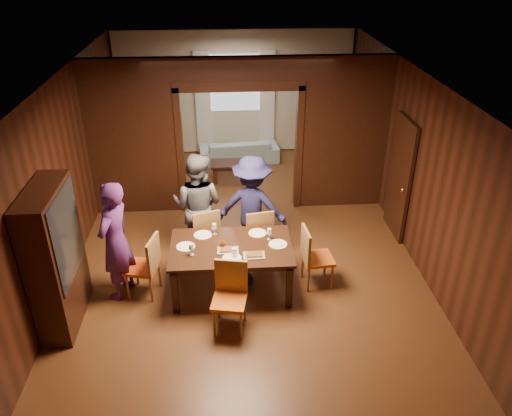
{
  "coord_description": "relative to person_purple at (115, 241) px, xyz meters",
  "views": [
    {
      "loc": [
        -0.28,
        -7.04,
        4.7
      ],
      "look_at": [
        0.17,
        -0.4,
        1.05
      ],
      "focal_mm": 35.0,
      "sensor_mm": 36.0,
      "label": 1
    }
  ],
  "objects": [
    {
      "name": "floor",
      "position": [
        1.86,
        0.98,
        -0.91
      ],
      "size": [
        9.0,
        9.0,
        0.0
      ],
      "primitive_type": "plane",
      "color": "#573118",
      "rests_on": "ground"
    },
    {
      "name": "ceiling",
      "position": [
        1.86,
        0.98,
        1.99
      ],
      "size": [
        5.5,
        9.0,
        0.02
      ],
      "primitive_type": "cube",
      "color": "silver",
      "rests_on": "room_walls"
    },
    {
      "name": "room_walls",
      "position": [
        1.86,
        2.87,
        0.6
      ],
      "size": [
        5.52,
        9.01,
        2.9
      ],
      "color": "black",
      "rests_on": "floor"
    },
    {
      "name": "person_purple",
      "position": [
        0.0,
        0.0,
        0.0
      ],
      "size": [
        0.64,
        0.77,
        1.81
      ],
      "primitive_type": "imported",
      "rotation": [
        0.0,
        0.0,
        -1.94
      ],
      "color": "#4E2264",
      "rests_on": "floor"
    },
    {
      "name": "person_grey",
      "position": [
        1.12,
        1.01,
        -0.02
      ],
      "size": [
        1.04,
        0.92,
        1.78
      ],
      "primitive_type": "imported",
      "rotation": [
        0.0,
        0.0,
        2.8
      ],
      "color": "#53535A",
      "rests_on": "floor"
    },
    {
      "name": "person_navy",
      "position": [
        2.0,
        0.97,
        -0.04
      ],
      "size": [
        1.25,
        0.92,
        1.73
      ],
      "primitive_type": "imported",
      "rotation": [
        0.0,
        0.0,
        2.86
      ],
      "color": "#1C1B44",
      "rests_on": "floor"
    },
    {
      "name": "sofa",
      "position": [
        1.91,
        4.83,
        -0.64
      ],
      "size": [
        1.89,
        0.88,
        0.53
      ],
      "primitive_type": "imported",
      "rotation": [
        0.0,
        0.0,
        3.24
      ],
      "color": "#97BAC6",
      "rests_on": "floor"
    },
    {
      "name": "serving_bowl",
      "position": [
        1.78,
        0.08,
        -0.1
      ],
      "size": [
        0.36,
        0.36,
        0.09
      ],
      "primitive_type": "imported",
      "color": "black",
      "rests_on": "dining_table"
    },
    {
      "name": "dining_table",
      "position": [
        1.63,
        -0.01,
        -0.53
      ],
      "size": [
        1.76,
        1.1,
        0.76
      ],
      "primitive_type": "cube",
      "color": "black",
      "rests_on": "floor"
    },
    {
      "name": "coffee_table",
      "position": [
        1.68,
        3.83,
        -0.71
      ],
      "size": [
        0.8,
        0.5,
        0.4
      ],
      "primitive_type": "cube",
      "color": "black",
      "rests_on": "floor"
    },
    {
      "name": "chair_left",
      "position": [
        0.33,
        -0.02,
        -0.42
      ],
      "size": [
        0.53,
        0.53,
        0.97
      ],
      "primitive_type": null,
      "rotation": [
        0.0,
        0.0,
        -1.81
      ],
      "color": "#CA4713",
      "rests_on": "floor"
    },
    {
      "name": "chair_right",
      "position": [
        2.92,
        0.04,
        -0.42
      ],
      "size": [
        0.48,
        0.48,
        0.97
      ],
      "primitive_type": null,
      "rotation": [
        0.0,
        0.0,
        1.67
      ],
      "color": "#E05A15",
      "rests_on": "floor"
    },
    {
      "name": "chair_far_l",
      "position": [
        1.2,
        0.83,
        -0.42
      ],
      "size": [
        0.56,
        0.56,
        0.97
      ],
      "primitive_type": null,
      "rotation": [
        0.0,
        0.0,
        3.46
      ],
      "color": "red",
      "rests_on": "floor"
    },
    {
      "name": "chair_far_r",
      "position": [
        2.06,
        0.77,
        -0.42
      ],
      "size": [
        0.51,
        0.51,
        0.97
      ],
      "primitive_type": null,
      "rotation": [
        0.0,
        0.0,
        3.32
      ],
      "color": "red",
      "rests_on": "floor"
    },
    {
      "name": "chair_near",
      "position": [
        1.58,
        -0.86,
        -0.42
      ],
      "size": [
        0.51,
        0.51,
        0.97
      ],
      "primitive_type": null,
      "rotation": [
        0.0,
        0.0,
        -0.18
      ],
      "color": "#D65B14",
      "rests_on": "floor"
    },
    {
      "name": "hutch",
      "position": [
        -0.67,
        -0.52,
        0.09
      ],
      "size": [
        0.4,
        1.2,
        2.0
      ],
      "primitive_type": "cube",
      "color": "black",
      "rests_on": "floor"
    },
    {
      "name": "door_right",
      "position": [
        4.56,
        1.48,
        0.14
      ],
      "size": [
        0.06,
        0.9,
        2.1
      ],
      "primitive_type": "cube",
      "color": "black",
      "rests_on": "floor"
    },
    {
      "name": "window_far",
      "position": [
        1.86,
        5.42,
        0.79
      ],
      "size": [
        1.2,
        0.03,
        1.3
      ],
      "primitive_type": "cube",
      "color": "silver",
      "rests_on": "back_wall"
    },
    {
      "name": "curtain_left",
      "position": [
        1.11,
        5.38,
        0.34
      ],
      "size": [
        0.35,
        0.06,
        2.4
      ],
      "primitive_type": "cube",
      "color": "white",
      "rests_on": "back_wall"
    },
    {
      "name": "curtain_right",
      "position": [
        2.61,
        5.38,
        0.34
      ],
      "size": [
        0.35,
        0.06,
        2.4
      ],
      "primitive_type": "cube",
      "color": "white",
      "rests_on": "back_wall"
    },
    {
      "name": "plate_left",
      "position": [
        0.98,
        0.02,
        -0.14
      ],
      "size": [
        0.27,
        0.27,
        0.01
      ],
      "primitive_type": "cylinder",
      "color": "white",
      "rests_on": "dining_table"
    },
    {
      "name": "plate_far_l",
      "position": [
        1.22,
        0.32,
        -0.14
      ],
      "size": [
        0.27,
        0.27,
        0.01
      ],
      "primitive_type": "cylinder",
      "color": "white",
      "rests_on": "dining_table"
    },
    {
      "name": "plate_far_r",
      "position": [
        2.03,
        0.31,
        -0.14
      ],
      "size": [
        0.27,
        0.27,
        0.01
      ],
      "primitive_type": "cylinder",
      "color": "white",
      "rests_on": "dining_table"
    },
    {
      "name": "plate_right",
      "position": [
        2.31,
        -0.01,
        -0.14
      ],
      "size": [
        0.27,
        0.27,
        0.01
      ],
      "primitive_type": "cylinder",
      "color": "silver",
      "rests_on": "dining_table"
    },
    {
      "name": "plate_near",
      "position": [
        1.63,
        -0.33,
        -0.14
      ],
      "size": [
        0.27,
        0.27,
        0.01
      ],
      "primitive_type": "cylinder",
      "color": "white",
      "rests_on": "dining_table"
    },
    {
      "name": "platter_a",
      "position": [
        1.58,
        -0.13,
        -0.13
      ],
      "size": [
        0.3,
        0.2,
        0.04
      ],
      "primitive_type": "cube",
      "color": "gray",
      "rests_on": "dining_table"
    },
    {
      "name": "platter_b",
      "position": [
        1.95,
        -0.28,
        -0.13
      ],
      "size": [
        0.3,
        0.2,
        0.04
      ],
      "primitive_type": "cube",
      "color": "gray",
      "rests_on": "dining_table"
    },
    {
      "name": "wineglass_left",
      "position": [
        1.07,
        -0.19,
        -0.06
      ],
      "size": [
        0.08,
        0.08,
        0.18
      ],
      "primitive_type": null,
      "color": "white",
      "rests_on": "dining_table"
    },
    {
      "name": "wineglass_far",
      "position": [
        1.39,
        0.34,
        -0.06
      ],
      "size": [
        0.08,
        0.08,
        0.18
      ],
      "primitive_type": null,
      "color": "silver",
      "rests_on": "dining_table"
    },
    {
      "name": "wineglass_right",
      "position": [
        2.2,
        0.14,
        -0.06
      ],
      "size": [
        0.08,
        0.08,
        0.18
      ],
      "primitive_type": null,
      "color": "white",
      "rests_on": "dining_table"
    },
    {
      "name": "tumbler",
      "position": [
        1.67,
        -0.28,
        -0.08
      ],
      "size": [
        0.07,
        0.07,
        0.14
      ],
      "primitive_type": "cylinder",
      "color": "silver",
      "rests_on": "dining_table"
    },
    {
      "name": "condiment_jar",
      "position": [
        1.51,
        -0.03,
        -0.09
      ],
      "size": [
        0.08,
        0.08,
        0.11
      ],
      "primitive_type": null,
      "color": "#4E2912",
      "rests_on": "dining_table"
    }
  ]
}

